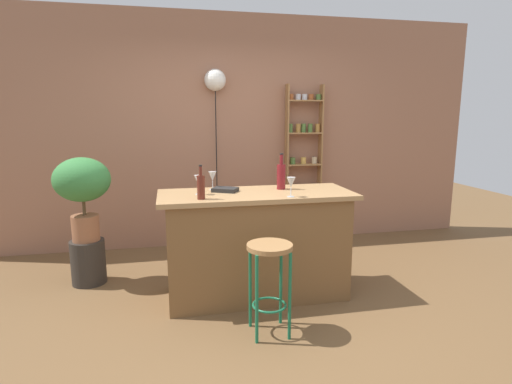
{
  "coord_description": "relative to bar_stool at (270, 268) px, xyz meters",
  "views": [
    {
      "loc": [
        -0.73,
        -3.13,
        1.61
      ],
      "look_at": [
        0.05,
        0.55,
        0.9
      ],
      "focal_mm": 28.8,
      "sensor_mm": 36.0,
      "label": 1
    }
  ],
  "objects": [
    {
      "name": "plant_stool",
      "position": [
        -1.49,
        1.27,
        -0.3
      ],
      "size": [
        0.32,
        0.32,
        0.43
      ],
      "primitive_type": "cylinder",
      "color": "#2D2823",
      "rests_on": "ground"
    },
    {
      "name": "bottle_wine_red",
      "position": [
        0.3,
        0.79,
        0.56
      ],
      "size": [
        0.08,
        0.08,
        0.33
      ],
      "color": "maroon",
      "rests_on": "kitchen_counter"
    },
    {
      "name": "potted_plant",
      "position": [
        -1.49,
        1.27,
        0.44
      ],
      "size": [
        0.52,
        0.47,
        0.8
      ],
      "color": "#935B3D",
      "rests_on": "plant_stool"
    },
    {
      "name": "wine_glass_right",
      "position": [
        -0.45,
        0.69,
        0.55
      ],
      "size": [
        0.07,
        0.07,
        0.16
      ],
      "color": "silver",
      "rests_on": "kitchen_counter"
    },
    {
      "name": "back_wall",
      "position": [
        0.05,
        2.32,
        0.89
      ],
      "size": [
        6.4,
        0.1,
        2.8
      ],
      "primitive_type": "cube",
      "color": "#9E6B51",
      "rests_on": "ground"
    },
    {
      "name": "kitchen_counter",
      "position": [
        0.05,
        0.67,
        -0.04
      ],
      "size": [
        1.69,
        0.68,
        0.95
      ],
      "color": "brown",
      "rests_on": "ground"
    },
    {
      "name": "spice_shelf",
      "position": [
        0.98,
        2.19,
        0.48
      ],
      "size": [
        0.46,
        0.13,
        1.98
      ],
      "color": "#9E7042",
      "rests_on": "ground"
    },
    {
      "name": "wine_glass_center",
      "position": [
        -0.31,
        0.89,
        0.55
      ],
      "size": [
        0.07,
        0.07,
        0.16
      ],
      "color": "silver",
      "rests_on": "kitchen_counter"
    },
    {
      "name": "pendant_globe_light",
      "position": [
        -0.12,
        2.21,
        1.48
      ],
      "size": [
        0.26,
        0.26,
        2.14
      ],
      "color": "black",
      "rests_on": "ground"
    },
    {
      "name": "wine_glass_left",
      "position": [
        0.28,
        0.42,
        0.55
      ],
      "size": [
        0.07,
        0.07,
        0.16
      ],
      "color": "silver",
      "rests_on": "kitchen_counter"
    },
    {
      "name": "bottle_sauce_amber",
      "position": [
        -0.45,
        0.48,
        0.54
      ],
      "size": [
        0.06,
        0.06,
        0.28
      ],
      "color": "#5B2319",
      "rests_on": "kitchen_counter"
    },
    {
      "name": "bar_stool",
      "position": [
        0.0,
        0.0,
        0.0
      ],
      "size": [
        0.34,
        0.34,
        0.69
      ],
      "color": "#196642",
      "rests_on": "ground"
    },
    {
      "name": "cookbook",
      "position": [
        -0.21,
        0.77,
        0.45
      ],
      "size": [
        0.26,
        0.23,
        0.03
      ],
      "primitive_type": "cube",
      "rotation": [
        0.0,
        0.0,
        -0.49
      ],
      "color": "black",
      "rests_on": "kitchen_counter"
    },
    {
      "name": "ground",
      "position": [
        0.05,
        0.37,
        -0.51
      ],
      "size": [
        12.0,
        12.0,
        0.0
      ],
      "primitive_type": "plane",
      "color": "brown"
    }
  ]
}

